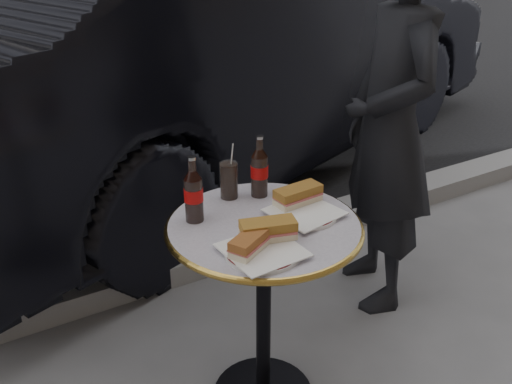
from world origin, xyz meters
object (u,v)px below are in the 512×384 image
plate_left (262,252)px  plate_right (304,214)px  bistro_table (263,317)px  pedestrian (390,127)px  cola_glass (229,180)px  cola_bottle_right (259,166)px  parked_car (236,48)px  cola_bottle_left (193,189)px

plate_left → plate_right: 0.27m
bistro_table → pedestrian: bearing=21.4°
bistro_table → cola_glass: bearing=91.8°
plate_left → cola_glass: 0.38m
cola_bottle_right → cola_glass: bearing=158.2°
cola_glass → parked_car: 2.13m
cola_glass → parked_car: (1.05, 1.86, -0.00)m
cola_glass → parked_car: size_ratio=0.03×
cola_bottle_left → parked_car: bearing=57.9°
cola_bottle_right → cola_glass: 0.11m
cola_bottle_right → bistro_table: bearing=-116.6°
cola_glass → pedestrian: size_ratio=0.08×
bistro_table → plate_left: 0.41m
cola_bottle_right → parked_car: bearing=63.3°
bistro_table → plate_left: size_ratio=3.37×
cola_bottle_right → pedestrian: pedestrian is taller
plate_right → bistro_table: bearing=171.4°
cola_bottle_right → pedestrian: size_ratio=0.13×
pedestrian → cola_bottle_left: bearing=-59.6°
cola_glass → pedestrian: pedestrian is taller
cola_bottle_left → pedestrian: size_ratio=0.13×
plate_left → cola_bottle_left: (-0.08, 0.28, 0.10)m
plate_right → parked_car: (0.91, 2.10, 0.06)m
cola_bottle_left → cola_bottle_right: size_ratio=1.00×
plate_right → cola_bottle_left: (-0.32, 0.15, 0.10)m
plate_left → plate_right: bearing=29.0°
plate_left → cola_bottle_right: size_ratio=1.00×
bistro_table → cola_bottle_right: size_ratio=3.38×
plate_left → pedestrian: 1.01m
plate_left → cola_glass: bearing=76.1°
plate_left → bistro_table: bearing=57.1°
plate_right → plate_left: bearing=-151.0°
bistro_table → plate_right: bearing=-8.6°
plate_right → cola_glass: size_ratio=1.66×
plate_left → cola_glass: cola_glass is taller
bistro_table → cola_bottle_right: (0.09, 0.18, 0.47)m
plate_right → pedestrian: bearing=26.8°
bistro_table → plate_right: (0.14, -0.02, 0.37)m
cola_bottle_left → parked_car: (1.22, 1.95, -0.05)m
pedestrian → bistro_table: bearing=-48.9°
plate_left → plate_right: (0.24, 0.13, -0.00)m
plate_right → cola_glass: 0.28m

